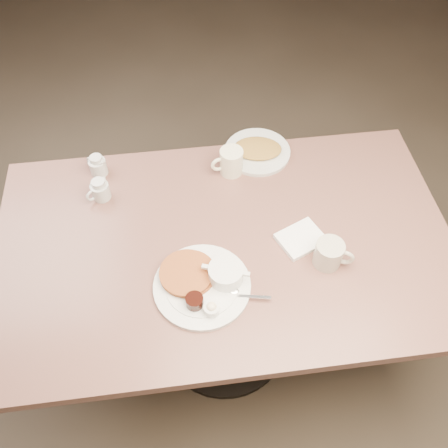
{
  "coord_description": "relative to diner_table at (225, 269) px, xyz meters",
  "views": [
    {
      "loc": [
        -0.12,
        -0.89,
        2.03
      ],
      "look_at": [
        0.0,
        0.02,
        0.82
      ],
      "focal_mm": 38.28,
      "sensor_mm": 36.0,
      "label": 1
    }
  ],
  "objects": [
    {
      "name": "creamer_right",
      "position": [
        -0.41,
        0.36,
        0.21
      ],
      "size": [
        0.08,
        0.08,
        0.08
      ],
      "color": "silver",
      "rests_on": "diner_table"
    },
    {
      "name": "hash_plate",
      "position": [
        0.17,
        0.39,
        0.18
      ],
      "size": [
        0.29,
        0.29,
        0.04
      ],
      "color": "silver",
      "rests_on": "diner_table"
    },
    {
      "name": "coffee_mug_near",
      "position": [
        0.31,
        -0.12,
        0.22
      ],
      "size": [
        0.14,
        0.12,
        0.09
      ],
      "color": "beige",
      "rests_on": "diner_table"
    },
    {
      "name": "creamer_left",
      "position": [
        -0.4,
        0.25,
        0.21
      ],
      "size": [
        0.09,
        0.08,
        0.08
      ],
      "color": "beige",
      "rests_on": "diner_table"
    },
    {
      "name": "diner_table",
      "position": [
        0.0,
        0.0,
        0.0
      ],
      "size": [
        1.5,
        0.9,
        0.75
      ],
      "color": "#84564C",
      "rests_on": "ground"
    },
    {
      "name": "coffee_mug_far",
      "position": [
        0.06,
        0.31,
        0.22
      ],
      "size": [
        0.13,
        0.1,
        0.1
      ],
      "color": "white",
      "rests_on": "diner_table"
    },
    {
      "name": "napkin",
      "position": [
        0.25,
        -0.03,
        0.18
      ],
      "size": [
        0.18,
        0.16,
        0.02
      ],
      "color": "white",
      "rests_on": "diner_table"
    },
    {
      "name": "main_plate",
      "position": [
        -0.08,
        -0.15,
        0.19
      ],
      "size": [
        0.39,
        0.38,
        0.07
      ],
      "color": "white",
      "rests_on": "diner_table"
    },
    {
      "name": "room",
      "position": [
        0.0,
        0.0,
        0.82
      ],
      "size": [
        7.04,
        8.04,
        2.84
      ],
      "color": "#4C3F33",
      "rests_on": "ground"
    }
  ]
}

